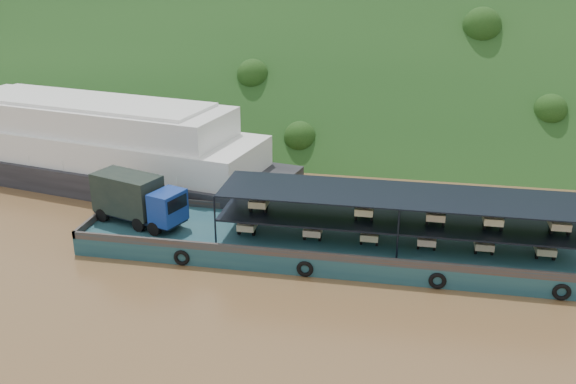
# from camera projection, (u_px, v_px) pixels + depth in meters

# --- Properties ---
(ground) EXTENTS (160.00, 160.00, 0.00)m
(ground) POSITION_uv_depth(u_px,v_px,m) (309.00, 255.00, 42.57)
(ground) COLOR brown
(ground) RESTS_ON ground
(hillside) EXTENTS (140.00, 39.60, 39.60)m
(hillside) POSITION_uv_depth(u_px,v_px,m) (357.00, 120.00, 75.58)
(hillside) COLOR #163914
(hillside) RESTS_ON ground
(cargo_barge) EXTENTS (35.10, 7.18, 4.61)m
(cargo_barge) POSITION_uv_depth(u_px,v_px,m) (325.00, 238.00, 42.41)
(cargo_barge) COLOR #143846
(cargo_barge) RESTS_ON ground
(passenger_ferry) EXTENTS (36.40, 15.47, 7.16)m
(passenger_ferry) POSITION_uv_depth(u_px,v_px,m) (94.00, 146.00, 55.10)
(passenger_ferry) COLOR black
(passenger_ferry) RESTS_ON ground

